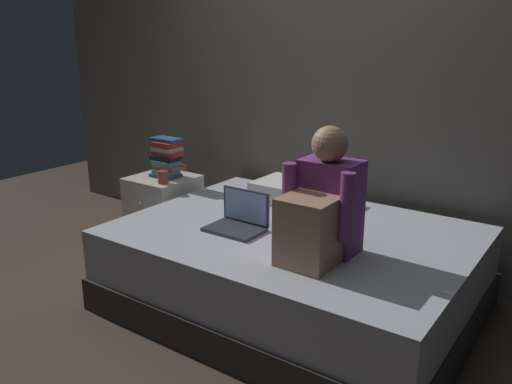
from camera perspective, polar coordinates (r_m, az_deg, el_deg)
name	(u,v)px	position (r m, az deg, el deg)	size (l,w,h in m)	color
ground_plane	(236,317)	(3.14, -2.13, -13.42)	(8.00, 8.00, 0.00)	#47382D
wall_back	(340,69)	(3.75, 9.12, 13.05)	(5.60, 0.10, 2.70)	slate
bed	(294,269)	(3.15, 4.10, -8.32)	(2.00, 1.50, 0.50)	#332D2B
nightstand	(164,212)	(4.07, -9.93, -2.16)	(0.44, 0.46, 0.56)	beige
person_sitting	(322,209)	(2.62, 7.13, -1.80)	(0.39, 0.44, 0.66)	#75337A
laptop	(239,220)	(3.03, -1.84, -3.05)	(0.32, 0.23, 0.22)	#333842
pillow	(297,193)	(3.52, 4.47, -0.07)	(0.56, 0.36, 0.13)	silver
book_stack	(167,158)	(3.95, -9.63, 3.70)	(0.23, 0.18, 0.29)	#284C84
mug	(163,177)	(3.80, -10.05, 1.61)	(0.08, 0.08, 0.09)	#933833
clothes_pile	(275,191)	(3.58, 2.04, 0.10)	(0.36, 0.23, 0.12)	#3D4C8E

